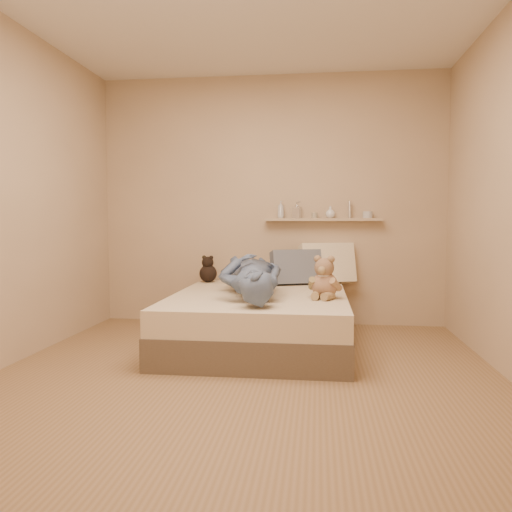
# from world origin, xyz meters

# --- Properties ---
(room) EXTENTS (3.80, 3.80, 3.80)m
(room) POSITION_xyz_m (0.00, 0.00, 1.30)
(room) COLOR olive
(room) RESTS_ON ground
(bed) EXTENTS (1.50, 1.90, 0.45)m
(bed) POSITION_xyz_m (0.00, 0.93, 0.22)
(bed) COLOR brown
(bed) RESTS_ON floor
(game_console) EXTENTS (0.18, 0.11, 0.06)m
(game_console) POSITION_xyz_m (0.02, 0.43, 0.60)
(game_console) COLOR #B8BAC0
(game_console) RESTS_ON bed
(teddy_bear) EXTENTS (0.28, 0.29, 0.36)m
(teddy_bear) POSITION_xyz_m (0.55, 0.73, 0.60)
(teddy_bear) COLOR #A87C5C
(teddy_bear) RESTS_ON bed
(dark_plush) EXTENTS (0.18, 0.18, 0.28)m
(dark_plush) POSITION_xyz_m (-0.63, 1.68, 0.57)
(dark_plush) COLOR black
(dark_plush) RESTS_ON bed
(pillow_cream) EXTENTS (0.60, 0.42, 0.43)m
(pillow_cream) POSITION_xyz_m (0.59, 1.76, 0.65)
(pillow_cream) COLOR #F3DEC0
(pillow_cream) RESTS_ON bed
(pillow_grey) EXTENTS (0.55, 0.39, 0.36)m
(pillow_grey) POSITION_xyz_m (0.29, 1.62, 0.62)
(pillow_grey) COLOR slate
(pillow_grey) RESTS_ON bed
(person) EXTENTS (0.81, 1.57, 0.36)m
(person) POSITION_xyz_m (-0.07, 0.84, 0.63)
(person) COLOR slate
(person) RESTS_ON bed
(wall_shelf) EXTENTS (1.20, 0.12, 0.03)m
(wall_shelf) POSITION_xyz_m (0.55, 1.84, 1.10)
(wall_shelf) COLOR tan
(wall_shelf) RESTS_ON wall_back
(shelf_bottles) EXTENTS (0.99, 0.11, 0.18)m
(shelf_bottles) POSITION_xyz_m (0.49, 1.84, 1.18)
(shelf_bottles) COLOR silver
(shelf_bottles) RESTS_ON wall_shelf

